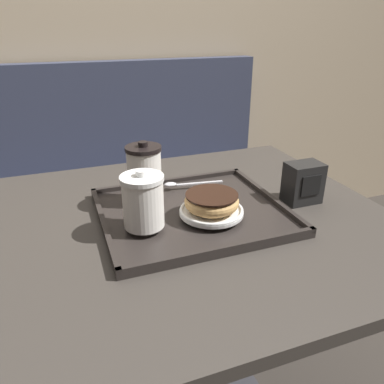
{
  "coord_description": "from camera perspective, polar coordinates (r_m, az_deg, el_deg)",
  "views": [
    {
      "loc": [
        -0.29,
        -0.77,
        1.16
      ],
      "look_at": [
        0.0,
        0.01,
        0.78
      ],
      "focal_mm": 35.0,
      "sensor_mm": 36.0,
      "label": 1
    }
  ],
  "objects": [
    {
      "name": "serving_tray",
      "position": [
        0.93,
        0.0,
        -3.16
      ],
      "size": [
        0.45,
        0.39,
        0.02
      ],
      "color": "#282321",
      "rests_on": "cafe_table"
    },
    {
      "name": "cafe_table",
      "position": [
        1.02,
        0.11,
        -12.03
      ],
      "size": [
        0.98,
        0.88,
        0.72
      ],
      "color": "#38332D",
      "rests_on": "ground_plane"
    },
    {
      "name": "donut_chocolate_glazed",
      "position": [
        0.88,
        3.01,
        -1.38
      ],
      "size": [
        0.13,
        0.13,
        0.04
      ],
      "color": "tan",
      "rests_on": "plate_with_chocolate_donut"
    },
    {
      "name": "napkin_dispenser",
      "position": [
        1.03,
        16.57,
        1.35
      ],
      "size": [
        0.09,
        0.07,
        0.11
      ],
      "color": "black",
      "rests_on": "cafe_table"
    },
    {
      "name": "booth_bench",
      "position": [
        1.85,
        -12.54,
        -3.22
      ],
      "size": [
        1.59,
        0.44,
        1.0
      ],
      "color": "#33384C",
      "rests_on": "ground_plane"
    },
    {
      "name": "coffee_cup_rear",
      "position": [
        0.95,
        -7.25,
        2.96
      ],
      "size": [
        0.09,
        0.09,
        0.15
      ],
      "color": "white",
      "rests_on": "serving_tray"
    },
    {
      "name": "spoon",
      "position": [
        1.04,
        -1.82,
        1.23
      ],
      "size": [
        0.17,
        0.04,
        0.01
      ],
      "rotation": [
        0.0,
        0.0,
        2.99
      ],
      "color": "silver",
      "rests_on": "serving_tray"
    },
    {
      "name": "plate_with_chocolate_donut",
      "position": [
        0.89,
        2.98,
        -2.86
      ],
      "size": [
        0.15,
        0.15,
        0.01
      ],
      "color": "white",
      "rests_on": "serving_tray"
    },
    {
      "name": "wall_behind",
      "position": [
        1.89,
        -12.8,
        25.23
      ],
      "size": [
        8.0,
        0.05,
        2.4
      ],
      "color": "tan",
      "rests_on": "ground_plane"
    },
    {
      "name": "coffee_cup_front",
      "position": [
        0.82,
        -7.46,
        -1.34
      ],
      "size": [
        0.1,
        0.1,
        0.13
      ],
      "color": "white",
      "rests_on": "serving_tray"
    }
  ]
}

